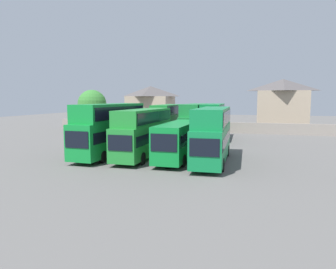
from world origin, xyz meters
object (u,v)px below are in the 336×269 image
at_px(bus_4, 213,132).
at_px(bus_7, 213,120).
at_px(house_terrace_left, 151,106).
at_px(house_terrace_centre, 282,104).
at_px(bus_3, 179,139).
at_px(bus_5, 168,119).
at_px(tree_left_of_lot, 92,104).
at_px(bus_1, 111,127).
at_px(bus_2, 144,130).
at_px(bus_6, 195,119).

xyz_separation_m(bus_4, bus_7, (-2.20, 15.67, 0.05)).
distance_m(house_terrace_left, house_terrace_centre, 26.44).
bearing_deg(bus_3, bus_7, 175.49).
relative_size(bus_5, tree_left_of_lot, 1.50).
bearing_deg(bus_1, house_terrace_centre, 153.12).
distance_m(bus_5, house_terrace_centre, 25.07).
height_order(bus_4, tree_left_of_lot, tree_left_of_lot).
distance_m(bus_2, tree_left_of_lot, 28.56).
height_order(bus_3, bus_6, bus_6).
height_order(bus_7, house_terrace_left, house_terrace_left).
bearing_deg(bus_6, bus_4, 15.03).
bearing_deg(bus_1, bus_5, 175.62).
bearing_deg(bus_7, bus_6, -95.50).
distance_m(bus_1, bus_2, 3.63).
xyz_separation_m(bus_3, bus_6, (-1.50, 15.48, 0.84)).
height_order(house_terrace_left, house_terrace_centre, house_terrace_centre).
xyz_separation_m(bus_2, tree_left_of_lot, (-18.06, 22.02, 2.12)).
distance_m(bus_6, bus_7, 2.54).
distance_m(bus_3, bus_6, 15.58).
height_order(bus_3, bus_7, bus_7).
height_order(house_terrace_centre, tree_left_of_lot, house_terrace_centre).
relative_size(bus_6, house_terrace_centre, 1.27).
bearing_deg(house_terrace_left, bus_2, -71.87).
xyz_separation_m(house_terrace_left, tree_left_of_lot, (-6.58, -13.04, 0.50)).
relative_size(bus_5, bus_7, 1.00).
relative_size(bus_6, tree_left_of_lot, 1.62).
distance_m(bus_2, bus_3, 3.73).
xyz_separation_m(bus_2, house_terrace_left, (-11.48, 35.06, 1.62)).
height_order(bus_1, bus_6, bus_1).
bearing_deg(bus_3, bus_6, -175.11).
height_order(bus_3, bus_5, bus_5).
height_order(bus_5, house_terrace_centre, house_terrace_centre).
xyz_separation_m(bus_2, house_terrace_centre, (14.91, 33.56, 2.10)).
xyz_separation_m(bus_4, house_terrace_centre, (8.04, 34.29, 1.99)).
height_order(bus_2, house_terrace_centre, house_terrace_centre).
bearing_deg(bus_7, tree_left_of_lot, -109.84).
bearing_deg(bus_2, tree_left_of_lot, -140.75).
distance_m(house_terrace_left, tree_left_of_lot, 14.62).
bearing_deg(house_terrace_centre, bus_2, -113.96).
xyz_separation_m(bus_6, tree_left_of_lot, (-20.20, 6.95, 1.96)).
height_order(bus_2, bus_4, bus_4).
height_order(bus_4, bus_6, bus_6).
bearing_deg(bus_3, tree_left_of_lot, -136.60).
xyz_separation_m(house_terrace_centre, tree_left_of_lot, (-32.97, -11.54, 0.02)).
bearing_deg(house_terrace_left, bus_4, -62.85).
xyz_separation_m(bus_1, bus_6, (5.75, 15.02, -0.11)).
relative_size(bus_3, bus_4, 0.90).
bearing_deg(bus_7, house_terrace_left, -143.79).
distance_m(bus_5, house_terrace_left, 22.19).
relative_size(bus_3, tree_left_of_lot, 1.39).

